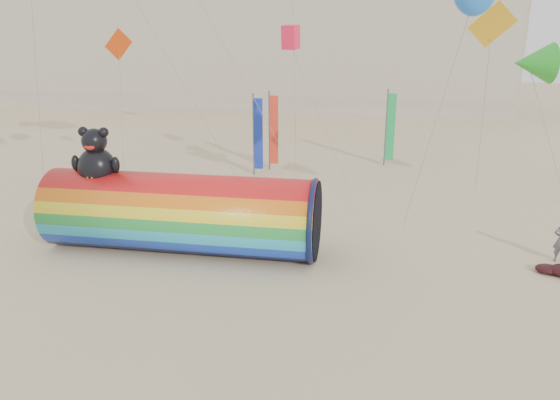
# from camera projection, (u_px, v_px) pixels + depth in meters

# --- Properties ---
(ground) EXTENTS (160.00, 160.00, 0.00)m
(ground) POSITION_uv_depth(u_px,v_px,m) (261.00, 268.00, 21.66)
(ground) COLOR #CCB58C
(ground) RESTS_ON ground
(hotel_building) EXTENTS (60.40, 15.40, 20.60)m
(hotel_building) POSITION_uv_depth(u_px,v_px,m) (241.00, 15.00, 63.58)
(hotel_building) COLOR #B7AD99
(hotel_building) RESTS_ON ground
(windsock_assembly) EXTENTS (11.48, 3.50, 5.29)m
(windsock_assembly) POSITION_uv_depth(u_px,v_px,m) (181.00, 211.00, 22.89)
(windsock_assembly) COLOR red
(windsock_assembly) RESTS_ON ground
(festival_banners) EXTENTS (8.91, 4.06, 5.20)m
(festival_banners) POSITION_uv_depth(u_px,v_px,m) (308.00, 131.00, 35.61)
(festival_banners) COLOR #59595E
(festival_banners) RESTS_ON ground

